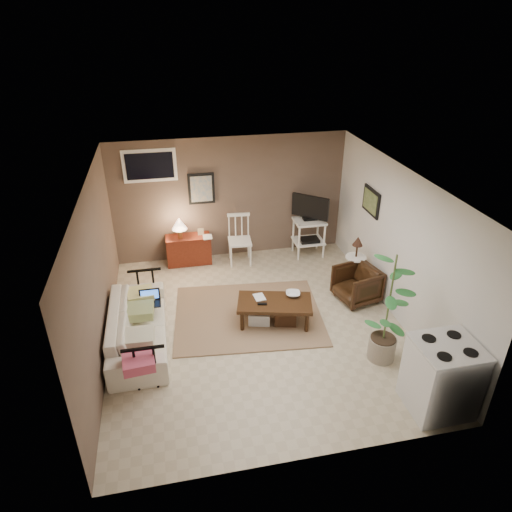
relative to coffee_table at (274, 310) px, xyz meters
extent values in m
plane|color=#C1B293|center=(-0.28, -0.01, -0.24)|extent=(5.00, 5.00, 0.00)
cube|color=black|center=(-0.83, 2.46, 1.21)|extent=(0.50, 0.03, 0.60)
cube|color=black|center=(1.94, 1.04, 1.28)|extent=(0.03, 0.60, 0.45)
cube|color=white|center=(-1.73, 2.46, 1.71)|extent=(0.96, 0.03, 0.60)
cube|color=#9B7C5A|center=(-0.36, 0.28, -0.23)|extent=(2.53, 2.10, 0.02)
cube|color=#39220F|center=(0.01, 0.00, 0.14)|extent=(1.26, 0.85, 0.06)
cylinder|color=#39220F|center=(-0.53, -0.10, -0.06)|extent=(0.06, 0.06, 0.36)
cylinder|color=#39220F|center=(0.44, -0.33, -0.06)|extent=(0.06, 0.06, 0.36)
cylinder|color=#39220F|center=(-0.42, 0.33, -0.06)|extent=(0.06, 0.06, 0.36)
cylinder|color=#39220F|center=(0.54, 0.09, -0.06)|extent=(0.06, 0.06, 0.36)
cube|color=black|center=(-0.20, -0.05, 0.18)|extent=(0.15, 0.08, 0.02)
cube|color=#402217|center=(0.18, -0.04, -0.11)|extent=(0.39, 0.36, 0.25)
cube|color=silver|center=(-0.22, 0.06, -0.13)|extent=(0.39, 0.36, 0.21)
imported|color=silver|center=(-2.08, -0.06, 0.16)|extent=(0.60, 2.04, 0.80)
cube|color=black|center=(-1.88, 0.24, 0.22)|extent=(0.31, 0.22, 0.02)
cube|color=black|center=(-1.88, 0.35, 0.33)|extent=(0.31, 0.02, 0.20)
cube|color=blue|center=(-1.88, 0.34, 0.33)|extent=(0.27, 0.00, 0.16)
cube|color=maroon|center=(-1.16, 2.28, 0.04)|extent=(0.85, 0.38, 0.57)
cylinder|color=#B07A44|center=(-1.30, 2.24, 0.42)|extent=(0.09, 0.09, 0.19)
cone|color=#FFD5B7|center=(-1.30, 2.24, 0.63)|extent=(0.28, 0.28, 0.23)
cube|color=tan|center=(-0.91, 2.29, 0.39)|extent=(0.11, 0.02, 0.14)
cube|color=white|center=(-0.18, 2.08, 0.21)|extent=(0.47, 0.47, 0.04)
cylinder|color=white|center=(-0.38, 1.91, -0.02)|extent=(0.04, 0.04, 0.44)
cylinder|color=white|center=(-0.01, 1.88, -0.02)|extent=(0.04, 0.04, 0.44)
cylinder|color=white|center=(-0.35, 2.29, -0.02)|extent=(0.04, 0.04, 0.44)
cylinder|color=white|center=(0.02, 2.25, -0.02)|extent=(0.04, 0.04, 0.44)
cube|color=white|center=(-0.16, 2.28, 0.69)|extent=(0.44, 0.08, 0.06)
cube|color=white|center=(1.23, 2.14, 0.49)|extent=(0.60, 0.49, 0.04)
cube|color=white|center=(1.23, 2.14, 0.06)|extent=(0.60, 0.49, 0.03)
cylinder|color=white|center=(0.97, 1.93, 0.14)|extent=(0.04, 0.04, 0.76)
cylinder|color=white|center=(1.49, 1.93, 0.14)|extent=(0.04, 0.04, 0.76)
cylinder|color=white|center=(0.97, 2.34, 0.14)|extent=(0.04, 0.04, 0.76)
cylinder|color=white|center=(1.49, 2.34, 0.14)|extent=(0.04, 0.04, 0.76)
cube|color=black|center=(1.23, 2.14, 0.55)|extent=(0.27, 0.15, 0.03)
cube|color=black|center=(1.23, 2.14, 0.80)|extent=(0.61, 0.54, 0.46)
cube|color=#E18B57|center=(1.23, 2.14, 0.80)|extent=(0.49, 0.44, 0.37)
cube|color=black|center=(1.23, 2.08, 0.08)|extent=(0.38, 0.27, 0.11)
cylinder|color=white|center=(1.68, 0.82, -0.23)|extent=(0.26, 0.26, 0.03)
cylinder|color=white|center=(1.68, 0.82, 0.05)|extent=(0.05, 0.05, 0.55)
cylinder|color=white|center=(1.68, 0.82, 0.33)|extent=(0.37, 0.37, 0.03)
cylinder|color=black|center=(1.68, 0.82, 0.47)|extent=(0.03, 0.03, 0.24)
cone|color=#331D15|center=(1.68, 0.82, 0.65)|extent=(0.18, 0.18, 0.16)
imported|color=black|center=(1.54, 0.37, 0.09)|extent=(0.74, 0.77, 0.67)
cylinder|color=#9F927E|center=(1.31, -1.11, -0.07)|extent=(0.38, 0.38, 0.34)
cylinder|color=#4C602D|center=(1.31, -1.11, 0.77)|extent=(0.03, 0.03, 1.33)
cube|color=silver|center=(1.58, -2.10, 0.22)|extent=(0.73, 0.67, 0.93)
cube|color=silver|center=(1.58, -2.10, 0.71)|extent=(0.75, 0.69, 0.03)
cylinder|color=black|center=(1.41, -2.27, 0.73)|extent=(0.17, 0.17, 0.01)
cylinder|color=black|center=(1.74, -2.27, 0.73)|extent=(0.17, 0.17, 0.01)
cylinder|color=black|center=(1.41, -1.93, 0.73)|extent=(0.17, 0.17, 0.01)
cylinder|color=black|center=(1.74, -1.93, 0.73)|extent=(0.17, 0.17, 0.01)
imported|color=#39220F|center=(0.33, 0.11, 0.28)|extent=(0.23, 0.11, 0.23)
imported|color=#39220F|center=(-0.29, 0.14, 0.28)|extent=(0.16, 0.03, 0.22)
imported|color=#39220F|center=(-0.88, 2.15, 0.44)|extent=(0.17, 0.03, 0.23)
camera|label=1|loc=(-1.48, -5.73, 4.16)|focal=32.00mm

